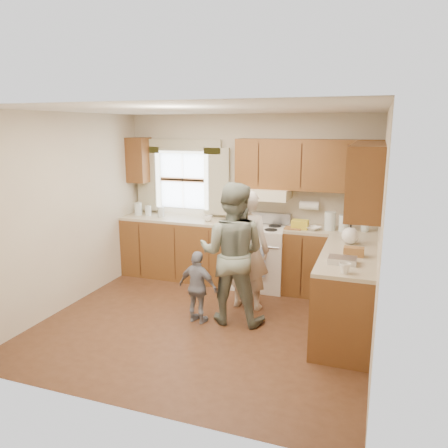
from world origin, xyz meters
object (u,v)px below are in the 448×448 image
at_px(woman_left, 247,250).
at_px(woman_right, 232,253).
at_px(stove, 260,256).
at_px(child, 198,287).

relative_size(woman_left, woman_right, 0.92).
relative_size(stove, woman_left, 0.69).
xyz_separation_m(stove, child, (-0.39, -1.43, -0.02)).
bearing_deg(stove, woman_right, -90.98).
xyz_separation_m(stove, woman_left, (0.04, -0.81, 0.31)).
distance_m(woman_right, child, 0.58).
height_order(stove, woman_left, woman_left).
bearing_deg(woman_left, child, 57.28).
xyz_separation_m(woman_right, child, (-0.37, -0.19, -0.41)).
relative_size(woman_left, child, 1.76).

